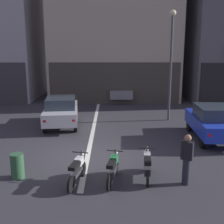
{
  "coord_description": "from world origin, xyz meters",
  "views": [
    {
      "loc": [
        0.92,
        -10.94,
        4.31
      ],
      "look_at": [
        1.0,
        2.0,
        1.4
      ],
      "focal_mm": 46.14,
      "sensor_mm": 36.0,
      "label": 1
    }
  ],
  "objects_px": {
    "car_silver_crossing_near": "(61,111)",
    "motorcycle_green_row_left_mid": "(113,169)",
    "trash_bin": "(17,166)",
    "street_lamp": "(171,54)",
    "motorcycle_white_row_leftmost": "(77,171)",
    "motorcycle_silver_row_centre": "(147,166)",
    "car_grey_down_street": "(121,90)",
    "car_blue_parked_kerbside": "(213,121)",
    "person_by_motorcycles": "(187,159)"
  },
  "relations": [
    {
      "from": "motorcycle_green_row_left_mid",
      "to": "street_lamp",
      "type": "bearing_deg",
      "value": 67.23
    },
    {
      "from": "car_blue_parked_kerbside",
      "to": "car_grey_down_street",
      "type": "xyz_separation_m",
      "value": [
        -3.96,
        10.43,
        0.0
      ]
    },
    {
      "from": "car_silver_crossing_near",
      "to": "person_by_motorcycles",
      "type": "xyz_separation_m",
      "value": [
        5.15,
        -7.09,
        -0.03
      ]
    },
    {
      "from": "car_grey_down_street",
      "to": "motorcycle_green_row_left_mid",
      "type": "xyz_separation_m",
      "value": [
        -0.83,
        -14.92,
        -0.43
      ]
    },
    {
      "from": "street_lamp",
      "to": "motorcycle_silver_row_centre",
      "type": "xyz_separation_m",
      "value": [
        -2.3,
        -7.97,
        -3.46
      ]
    },
    {
      "from": "car_silver_crossing_near",
      "to": "street_lamp",
      "type": "distance_m",
      "value": 7.08
    },
    {
      "from": "car_grey_down_street",
      "to": "street_lamp",
      "type": "height_order",
      "value": "street_lamp"
    },
    {
      "from": "car_blue_parked_kerbside",
      "to": "person_by_motorcycles",
      "type": "relative_size",
      "value": 2.5
    },
    {
      "from": "motorcycle_green_row_left_mid",
      "to": "trash_bin",
      "type": "relative_size",
      "value": 1.94
    },
    {
      "from": "motorcycle_white_row_leftmost",
      "to": "motorcycle_silver_row_centre",
      "type": "height_order",
      "value": "same"
    },
    {
      "from": "street_lamp",
      "to": "motorcycle_green_row_left_mid",
      "type": "xyz_separation_m",
      "value": [
        -3.45,
        -8.21,
        -3.46
      ]
    },
    {
      "from": "street_lamp",
      "to": "motorcycle_silver_row_centre",
      "type": "bearing_deg",
      "value": -106.1
    },
    {
      "from": "street_lamp",
      "to": "trash_bin",
      "type": "bearing_deg",
      "value": -130.16
    },
    {
      "from": "car_blue_parked_kerbside",
      "to": "motorcycle_white_row_leftmost",
      "type": "distance_m",
      "value": 7.54
    },
    {
      "from": "car_grey_down_street",
      "to": "motorcycle_white_row_leftmost",
      "type": "xyz_separation_m",
      "value": [
        -1.98,
        -15.06,
        -0.43
      ]
    },
    {
      "from": "street_lamp",
      "to": "car_silver_crossing_near",
      "type": "bearing_deg",
      "value": -168.22
    },
    {
      "from": "car_blue_parked_kerbside",
      "to": "trash_bin",
      "type": "distance_m",
      "value": 9.03
    },
    {
      "from": "motorcycle_silver_row_centre",
      "to": "car_grey_down_street",
      "type": "bearing_deg",
      "value": 91.24
    },
    {
      "from": "person_by_motorcycles",
      "to": "car_grey_down_street",
      "type": "bearing_deg",
      "value": 95.71
    },
    {
      "from": "person_by_motorcycles",
      "to": "car_blue_parked_kerbside",
      "type": "bearing_deg",
      "value": 62.29
    },
    {
      "from": "street_lamp",
      "to": "person_by_motorcycles",
      "type": "bearing_deg",
      "value": -97.52
    },
    {
      "from": "car_blue_parked_kerbside",
      "to": "motorcycle_silver_row_centre",
      "type": "distance_m",
      "value": 5.61
    },
    {
      "from": "trash_bin",
      "to": "car_silver_crossing_near",
      "type": "bearing_deg",
      "value": 86.55
    },
    {
      "from": "car_blue_parked_kerbside",
      "to": "street_lamp",
      "type": "relative_size",
      "value": 0.66
    },
    {
      "from": "motorcycle_white_row_leftmost",
      "to": "motorcycle_green_row_left_mid",
      "type": "xyz_separation_m",
      "value": [
        1.15,
        0.14,
        0.0
      ]
    },
    {
      "from": "car_grey_down_street",
      "to": "motorcycle_silver_row_centre",
      "type": "distance_m",
      "value": 14.69
    },
    {
      "from": "motorcycle_green_row_left_mid",
      "to": "motorcycle_silver_row_centre",
      "type": "distance_m",
      "value": 1.17
    },
    {
      "from": "car_blue_parked_kerbside",
      "to": "car_grey_down_street",
      "type": "distance_m",
      "value": 11.16
    },
    {
      "from": "car_silver_crossing_near",
      "to": "street_lamp",
      "type": "height_order",
      "value": "street_lamp"
    },
    {
      "from": "street_lamp",
      "to": "person_by_motorcycles",
      "type": "distance_m",
      "value": 9.0
    },
    {
      "from": "person_by_motorcycles",
      "to": "trash_bin",
      "type": "height_order",
      "value": "person_by_motorcycles"
    },
    {
      "from": "motorcycle_white_row_leftmost",
      "to": "motorcycle_green_row_left_mid",
      "type": "height_order",
      "value": "same"
    },
    {
      "from": "car_silver_crossing_near",
      "to": "motorcycle_green_row_left_mid",
      "type": "xyz_separation_m",
      "value": [
        2.81,
        -6.9,
        -0.43
      ]
    },
    {
      "from": "car_silver_crossing_near",
      "to": "trash_bin",
      "type": "distance_m",
      "value": 6.61
    },
    {
      "from": "car_silver_crossing_near",
      "to": "car_grey_down_street",
      "type": "xyz_separation_m",
      "value": [
        3.64,
        8.02,
        0.0
      ]
    },
    {
      "from": "motorcycle_white_row_leftmost",
      "to": "car_silver_crossing_near",
      "type": "bearing_deg",
      "value": 103.32
    },
    {
      "from": "person_by_motorcycles",
      "to": "motorcycle_white_row_leftmost",
      "type": "bearing_deg",
      "value": 179.22
    },
    {
      "from": "motorcycle_green_row_left_mid",
      "to": "motorcycle_silver_row_centre",
      "type": "height_order",
      "value": "same"
    },
    {
      "from": "street_lamp",
      "to": "motorcycle_silver_row_centre",
      "type": "relative_size",
      "value": 3.82
    },
    {
      "from": "car_silver_crossing_near",
      "to": "motorcycle_white_row_leftmost",
      "type": "distance_m",
      "value": 7.25
    },
    {
      "from": "car_blue_parked_kerbside",
      "to": "motorcycle_green_row_left_mid",
      "type": "distance_m",
      "value": 6.58
    },
    {
      "from": "car_silver_crossing_near",
      "to": "street_lamp",
      "type": "relative_size",
      "value": 0.67
    },
    {
      "from": "trash_bin",
      "to": "car_grey_down_street",
      "type": "bearing_deg",
      "value": 74.53
    },
    {
      "from": "motorcycle_green_row_left_mid",
      "to": "motorcycle_silver_row_centre",
      "type": "xyz_separation_m",
      "value": [
        1.15,
        0.24,
        0.0
      ]
    },
    {
      "from": "car_grey_down_street",
      "to": "trash_bin",
      "type": "relative_size",
      "value": 4.88
    },
    {
      "from": "car_silver_crossing_near",
      "to": "motorcycle_green_row_left_mid",
      "type": "relative_size",
      "value": 2.59
    },
    {
      "from": "car_silver_crossing_near",
      "to": "motorcycle_white_row_leftmost",
      "type": "relative_size",
      "value": 2.6
    },
    {
      "from": "car_blue_parked_kerbside",
      "to": "car_grey_down_street",
      "type": "bearing_deg",
      "value": 110.8
    },
    {
      "from": "motorcycle_white_row_leftmost",
      "to": "motorcycle_silver_row_centre",
      "type": "relative_size",
      "value": 0.98
    },
    {
      "from": "person_by_motorcycles",
      "to": "street_lamp",
      "type": "bearing_deg",
      "value": 82.48
    }
  ]
}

